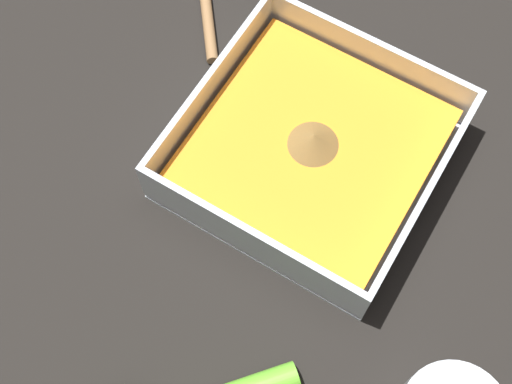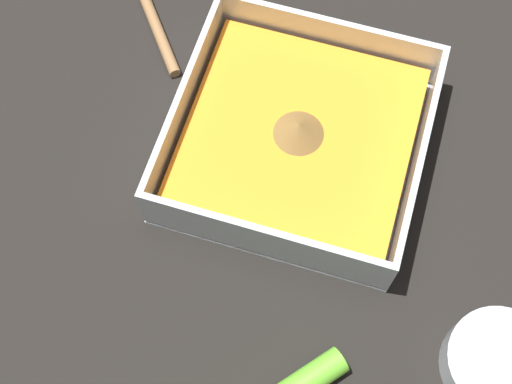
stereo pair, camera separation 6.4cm
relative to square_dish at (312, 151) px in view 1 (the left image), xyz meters
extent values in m
plane|color=black|center=(0.01, -0.04, -0.02)|extent=(4.00, 4.00, 0.00)
cube|color=silver|center=(0.00, 0.00, -0.02)|extent=(0.23, 0.23, 0.01)
cube|color=silver|center=(0.00, 0.11, 0.02)|extent=(0.23, 0.01, 0.06)
cube|color=silver|center=(0.00, -0.11, 0.02)|extent=(0.23, 0.01, 0.06)
cube|color=silver|center=(0.11, 0.00, 0.02)|extent=(0.01, 0.22, 0.06)
cube|color=silver|center=(-0.11, 0.00, 0.02)|extent=(0.01, 0.22, 0.06)
cube|color=orange|center=(0.00, 0.00, 0.00)|extent=(0.21, 0.21, 0.03)
cone|color=brown|center=(0.00, 0.00, 0.02)|extent=(0.05, 0.05, 0.02)
camera|label=1|loc=(0.11, -0.29, 0.60)|focal=50.00mm
camera|label=2|loc=(0.05, -0.32, 0.60)|focal=50.00mm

